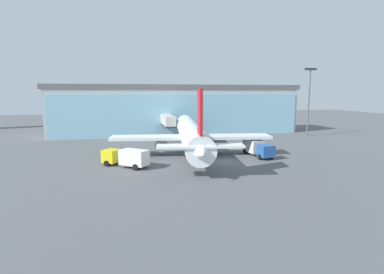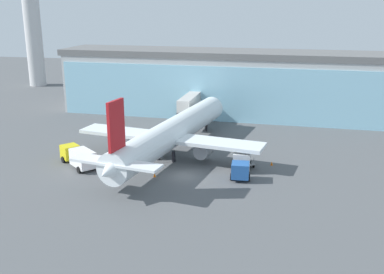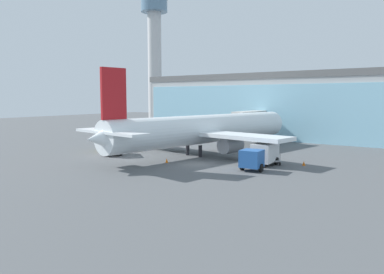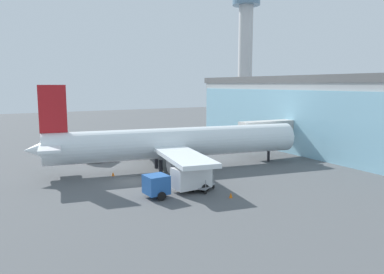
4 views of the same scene
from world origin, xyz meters
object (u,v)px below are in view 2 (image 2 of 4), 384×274
at_px(jet_bridge, 192,102).
at_px(airplane, 172,133).
at_px(fuel_truck, 241,162).
at_px(safety_cone_wingtip, 272,163).
at_px(catering_truck, 79,156).
at_px(baggage_cart, 245,162).
at_px(safety_cone_nose, 155,175).

relative_size(jet_bridge, airplane, 0.34).
distance_m(fuel_truck, safety_cone_wingtip, 5.51).
distance_m(jet_bridge, fuel_truck, 26.32).
relative_size(airplane, fuel_truck, 5.12).
distance_m(jet_bridge, safety_cone_wingtip, 25.40).
bearing_deg(fuel_truck, catering_truck, -87.15).
bearing_deg(catering_truck, safety_cone_wingtip, -126.91).
bearing_deg(jet_bridge, fuel_truck, -151.70).
xyz_separation_m(airplane, baggage_cart, (10.89, -1.95, -3.05)).
xyz_separation_m(jet_bridge, catering_truck, (-10.61, -25.60, -2.80)).
relative_size(airplane, safety_cone_nose, 68.86).
height_order(fuel_truck, safety_cone_nose, fuel_truck).
bearing_deg(safety_cone_wingtip, jet_bridge, 128.06).
bearing_deg(baggage_cart, airplane, 44.18).
distance_m(safety_cone_nose, safety_cone_wingtip, 16.56).
xyz_separation_m(jet_bridge, airplane, (0.94, -18.82, -0.71)).
bearing_deg(jet_bridge, safety_cone_nose, -176.47).
height_order(airplane, baggage_cart, airplane).
xyz_separation_m(airplane, safety_cone_wingtip, (14.53, -0.93, -3.28)).
height_order(airplane, safety_cone_wingtip, airplane).
xyz_separation_m(baggage_cart, safety_cone_nose, (-11.13, -6.49, -0.23)).
relative_size(airplane, baggage_cart, 11.81).
relative_size(fuel_truck, baggage_cart, 2.30).
xyz_separation_m(safety_cone_nose, safety_cone_wingtip, (14.76, 7.51, 0.00)).
bearing_deg(airplane, jet_bridge, 13.07).
height_order(jet_bridge, safety_cone_nose, jet_bridge).
height_order(jet_bridge, fuel_truck, jet_bridge).
relative_size(baggage_cart, safety_cone_nose, 5.83).
bearing_deg(safety_cone_nose, jet_bridge, 91.48).
relative_size(baggage_cart, safety_cone_wingtip, 5.83).
distance_m(catering_truck, baggage_cart, 22.97).
xyz_separation_m(fuel_truck, baggage_cart, (0.25, 2.70, -0.97)).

